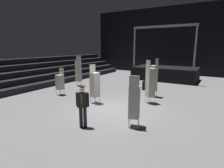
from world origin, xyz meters
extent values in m
cube|color=slate|center=(0.00, 0.00, -0.05)|extent=(22.00, 30.00, 0.10)
cube|color=black|center=(0.00, 15.00, 4.00)|extent=(22.00, 0.30, 8.00)
cube|color=black|center=(-7.62, 1.00, 0.23)|extent=(0.75, 24.00, 0.45)
cube|color=black|center=(-8.38, 1.00, 0.68)|extent=(0.75, 24.00, 0.45)
cube|color=black|center=(-9.12, 1.00, 1.12)|extent=(0.75, 24.00, 0.45)
cube|color=black|center=(-9.88, 1.00, 1.57)|extent=(0.75, 24.00, 0.45)
cube|color=black|center=(-10.62, 1.00, 2.02)|extent=(0.75, 24.00, 0.45)
cube|color=black|center=(0.00, 10.52, 0.63)|extent=(6.11, 3.56, 1.26)
cylinder|color=#9EA0A8|center=(-2.81, 8.99, 3.18)|extent=(0.16, 0.16, 3.85)
cylinder|color=#9EA0A8|center=(2.81, 8.99, 3.18)|extent=(0.16, 0.16, 3.85)
cube|color=#9EA0A8|center=(0.00, 8.99, 5.11)|extent=(5.81, 0.20, 0.20)
cylinder|color=black|center=(-2.56, 8.99, 4.89)|extent=(0.18, 0.18, 0.22)
cylinder|color=black|center=(-0.85, 8.99, 4.89)|extent=(0.18, 0.18, 0.22)
cylinder|color=black|center=(0.85, 8.99, 4.89)|extent=(0.18, 0.18, 0.22)
cylinder|color=black|center=(2.56, 8.99, 4.89)|extent=(0.18, 0.18, 0.22)
cylinder|color=black|center=(0.27, -2.54, 0.44)|extent=(0.15, 0.15, 0.88)
cylinder|color=black|center=(0.10, -2.60, 0.44)|extent=(0.15, 0.15, 0.88)
cube|color=silver|center=(0.20, -2.63, 1.19)|extent=(0.20, 0.15, 0.62)
cube|color=black|center=(0.18, -2.57, 1.19)|extent=(0.45, 0.35, 0.62)
cube|color=brown|center=(0.22, -2.68, 1.27)|extent=(0.06, 0.03, 0.40)
cylinder|color=black|center=(0.40, -2.50, 1.21)|extent=(0.12, 0.12, 0.57)
cylinder|color=black|center=(-0.04, -2.65, 1.21)|extent=(0.12, 0.12, 0.57)
sphere|color=#DBAD89|center=(0.18, -2.57, 1.65)|extent=(0.21, 0.21, 0.21)
sphere|color=black|center=(0.18, -2.57, 1.71)|extent=(0.17, 0.17, 0.17)
cylinder|color=#B2B5BA|center=(1.38, 2.33, 0.20)|extent=(0.02, 0.02, 0.40)
cylinder|color=#B2B5BA|center=(1.68, 2.09, 0.20)|extent=(0.02, 0.02, 0.40)
cylinder|color=#B2B5BA|center=(1.14, 2.04, 0.20)|extent=(0.02, 0.02, 0.40)
cylinder|color=#B2B5BA|center=(1.43, 1.80, 0.20)|extent=(0.02, 0.02, 0.40)
cube|color=#B7B2A3|center=(1.41, 2.07, 0.44)|extent=(0.62, 0.62, 0.08)
cube|color=#B7B2A3|center=(1.41, 2.07, 0.53)|extent=(0.62, 0.62, 0.08)
cube|color=#B7B2A3|center=(1.41, 2.07, 0.61)|extent=(0.62, 0.62, 0.08)
cube|color=#B7B2A3|center=(1.41, 2.07, 0.70)|extent=(0.62, 0.62, 0.08)
cube|color=#B7B2A3|center=(1.41, 2.07, 0.78)|extent=(0.62, 0.62, 0.08)
cube|color=#B7B2A3|center=(1.41, 2.07, 0.87)|extent=(0.62, 0.62, 0.08)
cube|color=#B7B2A3|center=(1.41, 2.07, 0.95)|extent=(0.62, 0.62, 0.08)
cube|color=#B7B2A3|center=(1.41, 2.07, 1.04)|extent=(0.62, 0.62, 0.08)
cube|color=#B7B2A3|center=(1.41, 2.07, 1.12)|extent=(0.62, 0.62, 0.08)
cube|color=#B7B2A3|center=(1.41, 2.07, 1.21)|extent=(0.62, 0.62, 0.08)
cube|color=#B7B2A3|center=(1.41, 2.07, 1.29)|extent=(0.62, 0.62, 0.08)
cube|color=#B7B2A3|center=(1.41, 2.07, 1.38)|extent=(0.62, 0.62, 0.08)
cube|color=#B7B2A3|center=(1.41, 2.07, 1.46)|extent=(0.62, 0.62, 0.08)
cube|color=#B7B2A3|center=(1.41, 2.07, 1.55)|extent=(0.62, 0.62, 0.08)
cube|color=#B7B2A3|center=(1.41, 2.07, 1.63)|extent=(0.62, 0.62, 0.08)
cube|color=#B7B2A3|center=(1.41, 2.07, 1.72)|extent=(0.62, 0.62, 0.08)
cube|color=#B7B2A3|center=(1.41, 2.07, 1.80)|extent=(0.62, 0.62, 0.08)
cube|color=#B7B2A3|center=(1.41, 2.07, 1.89)|extent=(0.62, 0.62, 0.08)
cube|color=#B7B2A3|center=(1.41, 2.07, 1.97)|extent=(0.62, 0.62, 0.08)
cube|color=#B7B2A3|center=(1.41, 2.07, 2.06)|extent=(0.62, 0.62, 0.08)
cube|color=#B7B2A3|center=(1.28, 1.92, 2.33)|extent=(0.34, 0.30, 0.46)
cylinder|color=#B2B5BA|center=(-5.76, 3.51, 0.20)|extent=(0.02, 0.02, 0.40)
cylinder|color=#B2B5BA|center=(-5.58, 3.84, 0.20)|extent=(0.02, 0.02, 0.40)
cylinder|color=#B2B5BA|center=(-5.43, 3.32, 0.20)|extent=(0.02, 0.02, 0.40)
cylinder|color=#B2B5BA|center=(-5.24, 3.65, 0.20)|extent=(0.02, 0.02, 0.40)
cube|color=#B7B2A3|center=(-5.50, 3.58, 0.44)|extent=(0.60, 0.60, 0.08)
cube|color=#B7B2A3|center=(-5.50, 3.58, 0.53)|extent=(0.60, 0.60, 0.08)
cube|color=#B7B2A3|center=(-5.50, 3.58, 0.61)|extent=(0.60, 0.60, 0.08)
cube|color=#B7B2A3|center=(-5.50, 3.58, 0.70)|extent=(0.60, 0.60, 0.08)
cube|color=#B7B2A3|center=(-5.50, 3.58, 0.78)|extent=(0.60, 0.60, 0.08)
cube|color=#B7B2A3|center=(-5.50, 3.58, 0.87)|extent=(0.60, 0.60, 0.08)
cube|color=#B7B2A3|center=(-5.50, 3.58, 0.95)|extent=(0.60, 0.60, 0.08)
cube|color=#B7B2A3|center=(-5.50, 3.58, 1.04)|extent=(0.60, 0.60, 0.08)
cube|color=#B7B2A3|center=(-5.50, 3.58, 1.12)|extent=(0.60, 0.60, 0.08)
cube|color=#B7B2A3|center=(-5.50, 3.58, 1.21)|extent=(0.60, 0.60, 0.08)
cube|color=#B7B2A3|center=(-5.50, 3.58, 1.29)|extent=(0.60, 0.60, 0.08)
cube|color=#B7B2A3|center=(-5.50, 3.58, 1.38)|extent=(0.60, 0.60, 0.08)
cube|color=#B7B2A3|center=(-5.50, 3.58, 1.46)|extent=(0.60, 0.60, 0.08)
cube|color=#B7B2A3|center=(-5.50, 3.58, 1.55)|extent=(0.60, 0.60, 0.08)
cube|color=#B7B2A3|center=(-5.50, 3.58, 1.63)|extent=(0.60, 0.60, 0.08)
cube|color=#B7B2A3|center=(-5.50, 3.58, 1.72)|extent=(0.60, 0.60, 0.08)
cube|color=#B7B2A3|center=(-5.50, 3.58, 1.80)|extent=(0.60, 0.60, 0.08)
cube|color=#B7B2A3|center=(-5.50, 3.58, 1.89)|extent=(0.60, 0.60, 0.08)
cube|color=#B7B2A3|center=(-5.50, 3.58, 1.97)|extent=(0.60, 0.60, 0.08)
cube|color=#B7B2A3|center=(-5.50, 3.58, 2.06)|extent=(0.60, 0.60, 0.08)
cube|color=#B7B2A3|center=(-5.33, 3.49, 2.33)|extent=(0.24, 0.38, 0.46)
cylinder|color=#B2B5BA|center=(-1.14, 0.50, 0.20)|extent=(0.02, 0.02, 0.40)
cylinder|color=#B2B5BA|center=(-1.23, 0.13, 0.20)|extent=(0.02, 0.02, 0.40)
cylinder|color=#B2B5BA|center=(-1.51, 0.58, 0.20)|extent=(0.02, 0.02, 0.40)
cylinder|color=#B2B5BA|center=(-1.60, 0.21, 0.20)|extent=(0.02, 0.02, 0.40)
cube|color=#B7B2A3|center=(-1.37, 0.36, 0.44)|extent=(0.53, 0.53, 0.08)
cube|color=#B7B2A3|center=(-1.37, 0.36, 0.53)|extent=(0.53, 0.53, 0.08)
cube|color=#B7B2A3|center=(-1.37, 0.36, 0.61)|extent=(0.53, 0.53, 0.08)
cube|color=#B7B2A3|center=(-1.37, 0.36, 0.70)|extent=(0.53, 0.53, 0.08)
cube|color=#B7B2A3|center=(-1.37, 0.36, 0.78)|extent=(0.53, 0.53, 0.08)
cube|color=#B7B2A3|center=(-1.37, 0.36, 0.87)|extent=(0.53, 0.53, 0.08)
cube|color=#B7B2A3|center=(-1.37, 0.36, 0.95)|extent=(0.53, 0.53, 0.08)
cube|color=#B7B2A3|center=(-1.37, 0.36, 1.04)|extent=(0.53, 0.53, 0.08)
cube|color=#B7B2A3|center=(-1.37, 0.36, 1.12)|extent=(0.53, 0.53, 0.08)
cube|color=#B7B2A3|center=(-1.37, 0.36, 1.21)|extent=(0.53, 0.53, 0.08)
cube|color=#B7B2A3|center=(-1.37, 0.36, 1.29)|extent=(0.53, 0.53, 0.08)
cube|color=#B7B2A3|center=(-1.37, 0.36, 1.38)|extent=(0.53, 0.53, 0.08)
cube|color=#B7B2A3|center=(-1.37, 0.36, 1.46)|extent=(0.53, 0.53, 0.08)
cube|color=#B7B2A3|center=(-1.37, 0.36, 1.55)|extent=(0.53, 0.53, 0.08)
cube|color=#B7B2A3|center=(-1.37, 0.36, 1.63)|extent=(0.53, 0.53, 0.08)
cube|color=#B7B2A3|center=(-1.37, 0.36, 1.72)|extent=(0.53, 0.53, 0.08)
cube|color=#B7B2A3|center=(-1.37, 0.36, 1.80)|extent=(0.53, 0.53, 0.08)
cube|color=#B7B2A3|center=(-1.56, 0.40, 2.08)|extent=(0.14, 0.41, 0.46)
cylinder|color=#B2B5BA|center=(-4.42, 0.41, 0.20)|extent=(0.02, 0.02, 0.40)
cylinder|color=#B2B5BA|center=(-4.79, 0.45, 0.20)|extent=(0.02, 0.02, 0.40)
cylinder|color=#B2B5BA|center=(-4.37, 0.79, 0.20)|extent=(0.02, 0.02, 0.40)
cylinder|color=#B2B5BA|center=(-4.75, 0.83, 0.20)|extent=(0.02, 0.02, 0.40)
cube|color=#B7B2A3|center=(-4.58, 0.62, 0.44)|extent=(0.49, 0.49, 0.08)
cube|color=#B7B2A3|center=(-4.58, 0.62, 0.53)|extent=(0.49, 0.49, 0.08)
cube|color=#B7B2A3|center=(-4.58, 0.62, 0.61)|extent=(0.49, 0.49, 0.08)
cube|color=#B7B2A3|center=(-4.58, 0.62, 0.70)|extent=(0.49, 0.49, 0.08)
cube|color=#B7B2A3|center=(-4.58, 0.62, 0.78)|extent=(0.49, 0.49, 0.08)
cube|color=#B7B2A3|center=(-4.58, 0.62, 0.87)|extent=(0.49, 0.49, 0.08)
cube|color=#B7B2A3|center=(-4.58, 0.62, 0.95)|extent=(0.49, 0.49, 0.08)
cube|color=#B7B2A3|center=(-4.58, 0.62, 1.04)|extent=(0.49, 0.49, 0.08)
cube|color=#B7B2A3|center=(-4.58, 0.62, 1.12)|extent=(0.49, 0.49, 0.08)
cube|color=#B7B2A3|center=(-4.58, 0.62, 1.21)|extent=(0.49, 0.49, 0.08)
cube|color=#B7B2A3|center=(-4.58, 0.62, 1.29)|extent=(0.49, 0.49, 0.08)
cube|color=#B7B2A3|center=(-4.58, 0.62, 1.38)|extent=(0.49, 0.49, 0.08)
cube|color=#B7B2A3|center=(-4.56, 0.81, 1.65)|extent=(0.41, 0.10, 0.46)
cylinder|color=#B2B5BA|center=(1.73, -1.29, 0.20)|extent=(0.02, 0.02, 0.40)
cylinder|color=#B2B5BA|center=(2.09, -1.18, 0.20)|extent=(0.02, 0.02, 0.40)
cylinder|color=#B2B5BA|center=(1.84, -1.66, 0.20)|extent=(0.02, 0.02, 0.40)
cylinder|color=#B2B5BA|center=(2.21, -1.54, 0.20)|extent=(0.02, 0.02, 0.40)
cube|color=#B7B2A3|center=(1.97, -1.42, 0.44)|extent=(0.55, 0.55, 0.08)
cube|color=#B7B2A3|center=(1.97, -1.42, 0.53)|extent=(0.55, 0.55, 0.08)
cube|color=#B7B2A3|center=(1.97, -1.42, 0.61)|extent=(0.55, 0.55, 0.08)
cube|color=#B7B2A3|center=(1.97, -1.42, 0.70)|extent=(0.55, 0.55, 0.08)
cube|color=#B7B2A3|center=(1.97, -1.42, 0.78)|extent=(0.55, 0.55, 0.08)
cube|color=#B7B2A3|center=(1.97, -1.42, 0.87)|extent=(0.55, 0.55, 0.08)
cube|color=#B7B2A3|center=(1.97, -1.42, 0.95)|extent=(0.55, 0.55, 0.08)
cube|color=#B7B2A3|center=(1.97, -1.42, 1.04)|extent=(0.55, 0.55, 0.08)
cube|color=#B7B2A3|center=(1.97, -1.42, 1.12)|extent=(0.55, 0.55, 0.08)
cube|color=#B7B2A3|center=(1.97, -1.42, 1.21)|extent=(0.55, 0.55, 0.08)
cube|color=#B7B2A3|center=(1.97, -1.42, 1.29)|extent=(0.55, 0.55, 0.08)
cube|color=#B7B2A3|center=(1.97, -1.42, 1.38)|extent=(0.55, 0.55, 0.08)
cube|color=#B7B2A3|center=(1.97, -1.42, 1.46)|extent=(0.55, 0.55, 0.08)
cube|color=#B7B2A3|center=(1.97, -1.42, 1.55)|extent=(0.55, 0.55, 0.08)
cube|color=#B7B2A3|center=(1.97, -1.42, 1.63)|extent=(0.55, 0.55, 0.08)
cube|color=#B7B2A3|center=(1.97, -1.42, 1.72)|extent=(0.55, 0.55, 0.08)
cube|color=#B7B2A3|center=(2.03, -1.60, 1.99)|extent=(0.40, 0.17, 0.46)
cylinder|color=#B2B5BA|center=(0.88, 3.38, 0.20)|extent=(0.02, 0.02, 0.40)
cylinder|color=#B2B5BA|center=(0.92, 3.76, 0.20)|extent=(0.02, 0.02, 0.40)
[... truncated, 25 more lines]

